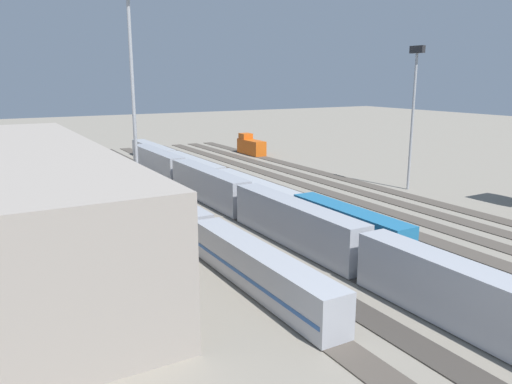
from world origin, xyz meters
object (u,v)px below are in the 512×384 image
Objects in this scene: light_mast_0 at (414,98)px; light_mast_1 at (132,78)px; train_on_track_8 at (205,234)px; train_on_track_6 at (245,201)px; train_on_track_5 at (216,177)px; maintenance_shed at (8,202)px; train_on_track_0 at (251,146)px.

light_mast_1 is (1.49, 47.39, 3.37)m from light_mast_0.
train_on_track_8 is 21.81m from light_mast_1.
train_on_track_6 is 3.14× the size of light_mast_1.
light_mast_0 is (-16.90, -28.94, 13.61)m from train_on_track_5.
light_mast_1 is (-15.41, 18.45, 16.98)m from train_on_track_5.
train_on_track_5 is at bearing -61.11° from maintenance_shed.
light_mast_1 is at bearing -78.06° from maintenance_shed.
train_on_track_6 is 1.06× the size of train_on_track_5.
train_on_track_6 reaches higher than train_on_track_5.
maintenance_shed is (-18.66, 33.82, 3.81)m from train_on_track_5.
light_mast_1 is 0.51× the size of maintenance_shed.
train_on_track_6 is 21.64m from light_mast_1.
train_on_track_0 and train_on_track_6 have the same top height.
light_mast_0 is 63.54m from maintenance_shed.
light_mast_0 is at bearing -85.53° from train_on_track_6.
train_on_track_5 is at bearing 59.72° from light_mast_0.
maintenance_shed reaches higher than train_on_track_6.
train_on_track_0 is 66.79m from light_mast_1.
train_on_track_0 is at bearing -37.65° from train_on_track_5.
train_on_track_8 is at bearing 131.99° from train_on_track_6.
train_on_track_5 is 1.53× the size of maintenance_shed.
train_on_track_0 is 72.91m from train_on_track_8.
light_mast_1 is (13.14, 3.45, 17.06)m from train_on_track_8.
light_mast_1 is at bearing 137.74° from train_on_track_0.
light_mast_0 is 0.41× the size of maintenance_shed.
train_on_track_6 is 29.02m from maintenance_shed.
light_mast_1 is at bearing 88.20° from light_mast_0.
train_on_track_5 is 38.81m from maintenance_shed.
light_mast_1 is at bearing 72.89° from train_on_track_6.
train_on_track_8 is at bearing -165.29° from light_mast_1.
light_mast_0 reaches higher than train_on_track_0.
train_on_track_8 is at bearing 146.73° from train_on_track_0.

